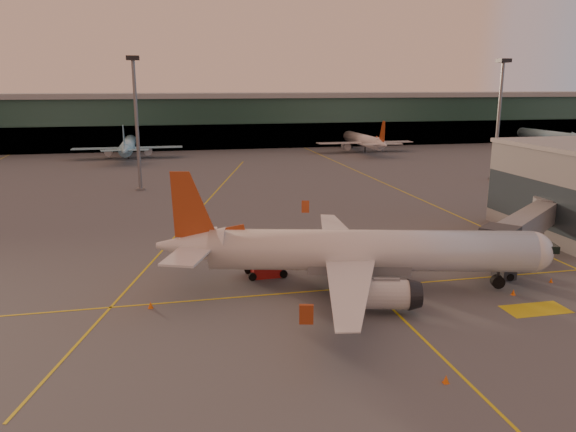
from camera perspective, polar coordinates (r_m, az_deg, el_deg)
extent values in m
plane|color=#4C4F54|center=(53.13, 5.08, -9.41)|extent=(600.00, 600.00, 0.00)
cube|color=yellow|center=(57.57, 3.58, -7.55)|extent=(80.00, 0.25, 0.01)
cube|color=yellow|center=(94.06, -9.06, 0.55)|extent=(31.30, 115.98, 0.01)
cube|color=yellow|center=(126.72, 8.58, 3.84)|extent=(0.25, 160.00, 0.01)
cube|color=yellow|center=(48.11, 13.84, -12.28)|extent=(0.25, 30.00, 0.01)
cube|color=yellow|center=(57.71, 23.86, -8.66)|extent=(6.00, 3.00, 0.01)
cube|color=#19382D|center=(189.68, -7.97, 9.38)|extent=(400.00, 18.00, 16.00)
cube|color=gray|center=(189.31, -8.05, 12.04)|extent=(400.00, 20.00, 1.60)
cube|color=black|center=(181.55, -7.70, 7.95)|extent=(400.00, 1.00, 8.00)
cube|color=#2D3D47|center=(82.06, 23.75, 1.29)|extent=(0.30, 21.60, 6.00)
cylinder|color=slate|center=(113.06, -15.10, 8.79)|extent=(0.70, 0.70, 25.00)
cube|color=black|center=(112.89, -15.50, 15.22)|extent=(2.40, 2.40, 0.80)
cube|color=slate|center=(114.58, -14.73, 2.68)|extent=(1.60, 1.60, 0.50)
cylinder|color=slate|center=(129.53, 20.59, 8.92)|extent=(0.70, 0.70, 25.00)
cube|color=black|center=(129.38, 21.06, 14.52)|extent=(2.40, 2.40, 0.80)
cube|color=slate|center=(130.86, 20.15, 3.58)|extent=(1.60, 1.60, 0.50)
cylinder|color=silver|center=(57.10, 8.34, -3.46)|extent=(32.30, 11.85, 4.14)
sphere|color=silver|center=(61.14, 23.55, -3.33)|extent=(4.06, 4.06, 4.06)
cube|color=black|center=(61.46, 24.62, -2.85)|extent=(2.46, 3.06, 0.72)
cone|color=silver|center=(57.74, -9.80, -3.01)|extent=(7.82, 5.53, 3.93)
cube|color=silver|center=(54.31, -10.12, -3.95)|extent=(5.61, 7.45, 0.21)
cylinder|color=silver|center=(52.03, 9.92, -7.86)|extent=(4.85, 3.66, 2.69)
cylinder|color=black|center=(55.36, 6.10, -7.44)|extent=(2.16, 1.86, 1.86)
cylinder|color=black|center=(55.16, 6.12, -6.89)|extent=(0.37, 0.37, 1.14)
cube|color=silver|center=(60.99, -8.80, -1.99)|extent=(4.03, 7.00, 0.21)
cylinder|color=silver|center=(63.83, 8.34, -3.79)|extent=(4.85, 3.66, 2.69)
cylinder|color=black|center=(60.41, 5.72, -5.64)|extent=(2.16, 1.86, 1.86)
cylinder|color=black|center=(60.23, 5.73, -5.13)|extent=(0.37, 0.37, 1.14)
cube|color=slate|center=(57.38, 7.12, -4.75)|extent=(10.73, 5.70, 1.66)
cylinder|color=black|center=(60.99, 20.52, -6.26)|extent=(1.47, 1.12, 1.30)
cube|color=slate|center=(71.50, 23.13, -0.75)|extent=(17.41, 14.89, 2.70)
cube|color=#2D3035|center=(62.74, 20.68, -2.38)|extent=(4.78, 4.78, 3.00)
cube|color=#2D3035|center=(65.16, 21.13, -4.83)|extent=(1.60, 2.40, 2.40)
cylinder|color=black|center=(64.54, 21.61, -5.79)|extent=(0.80, 0.40, 0.80)
cylinder|color=black|center=(66.27, 20.56, -5.21)|extent=(0.80, 0.40, 0.80)
cylinder|color=slate|center=(72.20, 22.93, -2.96)|extent=(0.50, 0.50, 3.14)
cylinder|color=slate|center=(81.17, 25.07, 0.63)|extent=(4.40, 4.40, 3.00)
cylinder|color=slate|center=(81.79, 24.88, -1.33)|extent=(2.40, 2.40, 3.14)
cube|color=#AE1918|center=(61.49, -2.28, -5.45)|extent=(3.15, 2.42, 1.43)
cube|color=silver|center=(60.75, -2.56, -3.48)|extent=(5.62, 2.63, 2.66)
cylinder|color=black|center=(60.19, -3.63, -6.18)|extent=(0.87, 0.37, 0.86)
cylinder|color=black|center=(60.92, -0.46, -5.91)|extent=(0.87, 0.37, 0.86)
cube|color=gold|center=(68.67, 20.64, -4.42)|extent=(2.23, 1.75, 1.17)
cylinder|color=black|center=(68.13, 20.07, -4.81)|extent=(0.54, 0.39, 0.49)
cylinder|color=black|center=(68.52, 21.35, -4.82)|extent=(0.54, 0.39, 0.49)
cube|color=black|center=(73.99, 20.05, -3.14)|extent=(3.93, 2.97, 1.13)
cube|color=gold|center=(73.78, 20.09, -2.56)|extent=(1.93, 2.05, 0.93)
cylinder|color=black|center=(72.62, 19.96, -3.61)|extent=(0.78, 0.54, 0.72)
cylinder|color=black|center=(74.55, 21.11, -3.27)|extent=(0.78, 0.54, 0.72)
cone|color=#F8630D|center=(65.76, 25.17, -5.93)|extent=(0.38, 0.38, 0.49)
cube|color=#F8630D|center=(65.83, 25.15, -6.12)|extent=(0.33, 0.33, 0.03)
cone|color=#F8630D|center=(54.59, -13.79, -8.76)|extent=(0.50, 0.50, 0.64)
cube|color=#F8630D|center=(54.70, -13.77, -9.06)|extent=(0.43, 0.43, 0.03)
cone|color=#F8630D|center=(42.36, 15.76, -15.66)|extent=(0.47, 0.47, 0.60)
cube|color=#F8630D|center=(42.50, 15.74, -15.99)|extent=(0.41, 0.41, 0.03)
cone|color=#F8630D|center=(72.74, 1.52, -2.86)|extent=(0.38, 0.38, 0.48)
cube|color=#F8630D|center=(72.81, 1.52, -3.03)|extent=(0.33, 0.33, 0.03)
cone|color=#F8630D|center=(60.49, 21.92, -7.19)|extent=(0.46, 0.46, 0.59)
cube|color=#F8630D|center=(60.58, 21.90, -7.44)|extent=(0.40, 0.40, 0.03)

